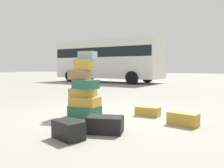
{
  "coord_description": "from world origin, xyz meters",
  "views": [
    {
      "loc": [
        2.87,
        -5.21,
        1.2
      ],
      "look_at": [
        -0.29,
        1.21,
        0.69
      ],
      "focal_mm": 39.27,
      "sensor_mm": 36.0,
      "label": 1
    }
  ],
  "objects_px": {
    "suitcase_tan_right_side": "(183,119)",
    "suitcase_tan_left_side": "(148,111)",
    "suitcase_tower": "(84,91)",
    "suitcase_black_behind_tower": "(105,125)",
    "suitcase_black_white_trunk": "(68,130)",
    "parked_bus": "(108,58)"
  },
  "relations": [
    {
      "from": "suitcase_tower",
      "to": "suitcase_black_white_trunk",
      "type": "distance_m",
      "value": 1.94
    },
    {
      "from": "suitcase_tower",
      "to": "parked_bus",
      "type": "height_order",
      "value": "parked_bus"
    },
    {
      "from": "suitcase_tower",
      "to": "suitcase_tan_left_side",
      "type": "xyz_separation_m",
      "value": [
        1.37,
        0.72,
        -0.5
      ]
    },
    {
      "from": "suitcase_tower",
      "to": "parked_bus",
      "type": "distance_m",
      "value": 13.07
    },
    {
      "from": "suitcase_tower",
      "to": "suitcase_black_white_trunk",
      "type": "bearing_deg",
      "value": -65.29
    },
    {
      "from": "suitcase_tan_left_side",
      "to": "parked_bus",
      "type": "bearing_deg",
      "value": 122.46
    },
    {
      "from": "suitcase_tan_right_side",
      "to": "parked_bus",
      "type": "relative_size",
      "value": 0.07
    },
    {
      "from": "suitcase_tan_left_side",
      "to": "suitcase_tan_right_side",
      "type": "xyz_separation_m",
      "value": [
        0.95,
        -0.62,
        0.02
      ]
    },
    {
      "from": "suitcase_tower",
      "to": "suitcase_tan_right_side",
      "type": "distance_m",
      "value": 2.37
    },
    {
      "from": "suitcase_black_white_trunk",
      "to": "suitcase_tan_right_side",
      "type": "xyz_separation_m",
      "value": [
        1.53,
        1.81,
        -0.02
      ]
    },
    {
      "from": "suitcase_tan_left_side",
      "to": "parked_bus",
      "type": "xyz_separation_m",
      "value": [
        -6.78,
        11.11,
        1.72
      ]
    },
    {
      "from": "suitcase_tan_right_side",
      "to": "suitcase_tan_left_side",
      "type": "bearing_deg",
      "value": 161.46
    },
    {
      "from": "parked_bus",
      "to": "suitcase_tan_right_side",
      "type": "bearing_deg",
      "value": -50.2
    },
    {
      "from": "suitcase_tower",
      "to": "parked_bus",
      "type": "relative_size",
      "value": 0.18
    },
    {
      "from": "suitcase_black_behind_tower",
      "to": "suitcase_tan_left_side",
      "type": "bearing_deg",
      "value": 68.07
    },
    {
      "from": "suitcase_tower",
      "to": "suitcase_tan_left_side",
      "type": "height_order",
      "value": "suitcase_tower"
    },
    {
      "from": "suitcase_tower",
      "to": "suitcase_tan_right_side",
      "type": "relative_size",
      "value": 2.62
    },
    {
      "from": "suitcase_tan_left_side",
      "to": "suitcase_tan_right_side",
      "type": "height_order",
      "value": "suitcase_tan_right_side"
    },
    {
      "from": "suitcase_black_behind_tower",
      "to": "suitcase_black_white_trunk",
      "type": "bearing_deg",
      "value": -136.34
    },
    {
      "from": "suitcase_tan_right_side",
      "to": "suitcase_black_white_trunk",
      "type": "bearing_deg",
      "value": -115.64
    },
    {
      "from": "suitcase_tower",
      "to": "suitcase_black_behind_tower",
      "type": "height_order",
      "value": "suitcase_tower"
    },
    {
      "from": "suitcase_tan_left_side",
      "to": "parked_bus",
      "type": "height_order",
      "value": "parked_bus"
    }
  ]
}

